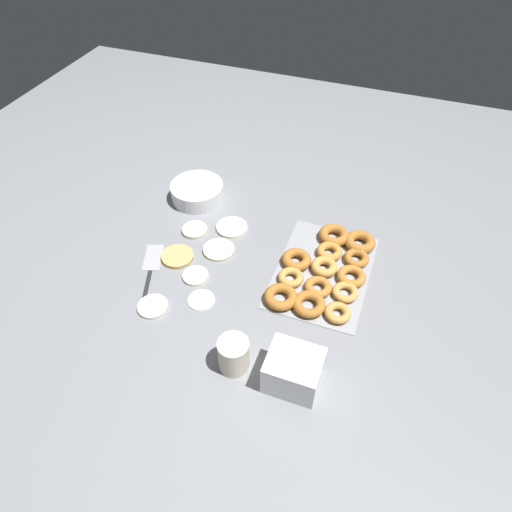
# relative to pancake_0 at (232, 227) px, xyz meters

# --- Properties ---
(ground_plane) EXTENTS (3.00, 3.00, 0.00)m
(ground_plane) POSITION_rel_pancake_0_xyz_m (-0.18, -0.05, -0.01)
(ground_plane) COLOR gray
(pancake_0) EXTENTS (0.12, 0.12, 0.01)m
(pancake_0) POSITION_rel_pancake_0_xyz_m (0.00, 0.00, 0.00)
(pancake_0) COLOR silver
(pancake_0) RESTS_ON ground_plane
(pancake_1) EXTENTS (0.09, 0.09, 0.01)m
(pancake_1) POSITION_rel_pancake_0_xyz_m (-0.35, -0.04, -0.00)
(pancake_1) COLOR silver
(pancake_1) RESTS_ON ground_plane
(pancake_2) EXTENTS (0.11, 0.11, 0.01)m
(pancake_2) POSITION_rel_pancake_0_xyz_m (-0.13, -0.00, -0.00)
(pancake_2) COLOR beige
(pancake_2) RESTS_ON ground_plane
(pancake_3) EXTENTS (0.09, 0.09, 0.01)m
(pancake_3) POSITION_rel_pancake_0_xyz_m (-0.06, 0.12, 0.00)
(pancake_3) COLOR beige
(pancake_3) RESTS_ON ground_plane
(pancake_4) EXTENTS (0.09, 0.09, 0.01)m
(pancake_4) POSITION_rel_pancake_0_xyz_m (-0.27, 0.02, -0.00)
(pancake_4) COLOR silver
(pancake_4) RESTS_ON ground_plane
(pancake_5) EXTENTS (0.11, 0.11, 0.01)m
(pancake_5) POSITION_rel_pancake_0_xyz_m (-0.21, 0.12, 0.00)
(pancake_5) COLOR tan
(pancake_5) RESTS_ON ground_plane
(pancake_6) EXTENTS (0.10, 0.10, 0.01)m
(pancake_6) POSITION_rel_pancake_0_xyz_m (-0.43, 0.09, 0.00)
(pancake_6) COLOR silver
(pancake_6) RESTS_ON ground_plane
(donut_tray) EXTENTS (0.45, 0.31, 0.04)m
(donut_tray) POSITION_rel_pancake_0_xyz_m (-0.10, -0.38, 0.01)
(donut_tray) COLOR #93969B
(donut_tray) RESTS_ON ground_plane
(batter_bowl) EXTENTS (0.21, 0.21, 0.07)m
(batter_bowl) POSITION_rel_pancake_0_xyz_m (0.12, 0.20, 0.03)
(batter_bowl) COLOR white
(batter_bowl) RESTS_ON ground_plane
(container_stack) EXTENTS (0.13, 0.15, 0.11)m
(container_stack) POSITION_rel_pancake_0_xyz_m (-0.52, -0.40, 0.05)
(container_stack) COLOR white
(container_stack) RESTS_ON ground_plane
(paper_cup) EXTENTS (0.09, 0.09, 0.11)m
(paper_cup) POSITION_rel_pancake_0_xyz_m (-0.53, -0.22, 0.05)
(paper_cup) COLOR beige
(paper_cup) RESTS_ON ground_plane
(spatula) EXTENTS (0.27, 0.13, 0.01)m
(spatula) POSITION_rel_pancake_0_xyz_m (-0.26, 0.19, -0.00)
(spatula) COLOR black
(spatula) RESTS_ON ground_plane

